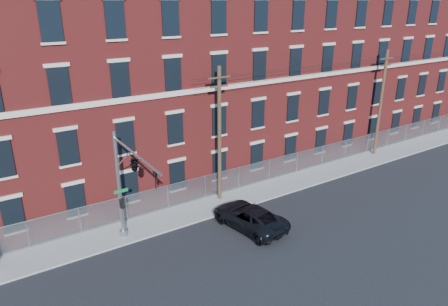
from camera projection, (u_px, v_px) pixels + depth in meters
ground at (240, 241)px, 26.01m from camera, size 140.00×140.00×0.00m
sidewalk at (320, 173)px, 36.04m from camera, size 65.00×3.00×0.12m
mill_building at (260, 67)px, 40.24m from camera, size 55.30×14.32×16.30m
chain_link_fence at (310, 158)px, 36.72m from camera, size 59.06×0.06×1.85m
traffic_signal_mast at (131, 172)px, 22.79m from camera, size 0.90×6.75×7.00m
utility_pole_near at (219, 133)px, 29.57m from camera, size 1.80×0.28×10.00m
utility_pole_mid at (381, 102)px, 38.75m from camera, size 1.80×0.28×10.00m
overhead_wires at (386, 61)px, 37.43m from camera, size 40.00×0.62×0.62m
pickup_truck at (249, 217)px, 27.39m from camera, size 3.39×5.85×1.53m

